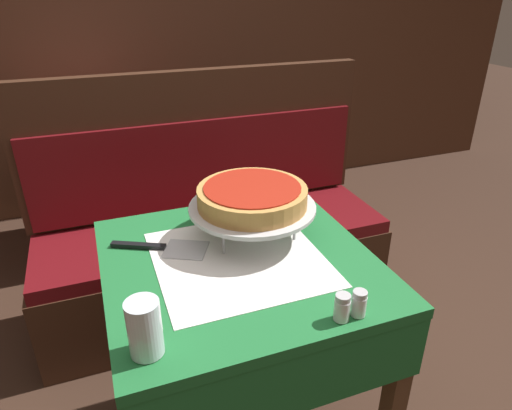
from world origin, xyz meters
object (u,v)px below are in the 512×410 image
object	(u,v)px
pizza_server	(164,248)
pepper_shaker	(359,303)
salt_shaker	(342,307)
condiment_caddy	(99,110)
dining_table_rear	(90,139)
booth_bench	(213,246)
water_glass_near	(145,328)
pizza_pan_stand	(252,208)
deep_dish_pizza	(252,196)
dining_table_front	(239,295)

from	to	relation	value
pizza_server	pepper_shaker	xyz separation A→B (m)	(0.36, -0.43, 0.03)
salt_shaker	condiment_caddy	distance (m)	1.93
dining_table_rear	booth_bench	world-z (taller)	booth_bench
dining_table_rear	condiment_caddy	size ratio (longest dim) A/B	4.95
condiment_caddy	dining_table_rear	bearing A→B (deg)	149.45
pizza_server	pepper_shaker	size ratio (longest dim) A/B	4.25
water_glass_near	pepper_shaker	size ratio (longest dim) A/B	1.96
pizza_pan_stand	pepper_shaker	distance (m)	0.43
pizza_pan_stand	deep_dish_pizza	xyz separation A→B (m)	(0.00, -0.00, 0.04)
water_glass_near	condiment_caddy	bearing A→B (deg)	89.39
pizza_pan_stand	salt_shaker	distance (m)	0.42
deep_dish_pizza	condiment_caddy	world-z (taller)	condiment_caddy
dining_table_front	dining_table_rear	xyz separation A→B (m)	(-0.33, 1.61, 0.01)
dining_table_front	deep_dish_pizza	world-z (taller)	deep_dish_pizza
booth_bench	pizza_server	world-z (taller)	booth_bench
pizza_pan_stand	dining_table_rear	bearing A→B (deg)	105.11
water_glass_near	pizza_pan_stand	bearing A→B (deg)	45.22
deep_dish_pizza	condiment_caddy	bearing A→B (deg)	103.05
pizza_pan_stand	salt_shaker	xyz separation A→B (m)	(0.06, -0.42, -0.06)
dining_table_front	booth_bench	world-z (taller)	booth_bench
dining_table_front	pizza_pan_stand	world-z (taller)	pizza_pan_stand
booth_bench	condiment_caddy	xyz separation A→B (m)	(-0.40, 0.78, 0.50)
water_glass_near	condiment_caddy	size ratio (longest dim) A/B	0.80
deep_dish_pizza	pizza_server	xyz separation A→B (m)	(-0.26, 0.02, -0.13)
dining_table_front	pizza_pan_stand	bearing A→B (deg)	52.30
dining_table_front	pepper_shaker	size ratio (longest dim) A/B	12.02
booth_bench	pizza_pan_stand	distance (m)	0.88
pizza_server	salt_shaker	xyz separation A→B (m)	(0.32, -0.43, 0.03)
pizza_server	water_glass_near	distance (m)	0.40
dining_table_rear	water_glass_near	world-z (taller)	water_glass_near
booth_bench	condiment_caddy	bearing A→B (deg)	117.05
dining_table_rear	pizza_server	xyz separation A→B (m)	(0.15, -1.50, 0.12)
dining_table_rear	condiment_caddy	xyz separation A→B (m)	(0.07, -0.04, 0.17)
pizza_pan_stand	pizza_server	bearing A→B (deg)	175.84
pizza_server	water_glass_near	world-z (taller)	water_glass_near
deep_dish_pizza	condiment_caddy	xyz separation A→B (m)	(-0.34, 1.47, -0.08)
booth_bench	water_glass_near	xyz separation A→B (m)	(-0.42, -1.06, 0.51)
dining_table_front	salt_shaker	xyz separation A→B (m)	(0.14, -0.32, 0.16)
pizza_pan_stand	pizza_server	xyz separation A→B (m)	(-0.26, 0.02, -0.09)
pizza_server	salt_shaker	world-z (taller)	salt_shaker
pizza_pan_stand	deep_dish_pizza	bearing A→B (deg)	-90.00
dining_table_front	deep_dish_pizza	bearing A→B (deg)	52.30
pizza_server	booth_bench	bearing A→B (deg)	65.14
dining_table_front	booth_bench	xyz separation A→B (m)	(0.13, 0.80, -0.32)
pizza_server	pepper_shaker	distance (m)	0.56
pizza_server	salt_shaker	bearing A→B (deg)	-53.90
deep_dish_pizza	salt_shaker	distance (m)	0.43
dining_table_front	condiment_caddy	size ratio (longest dim) A/B	4.91
dining_table_front	water_glass_near	distance (m)	0.43
booth_bench	deep_dish_pizza	bearing A→B (deg)	-94.58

